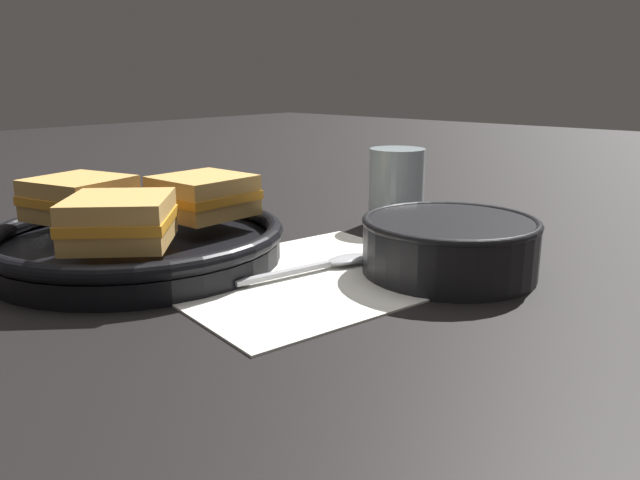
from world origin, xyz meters
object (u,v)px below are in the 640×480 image
(skillet, at_px, (139,243))
(drinking_glass, at_px, (396,187))
(sandwich_near_right, at_px, (203,196))
(spoon, at_px, (331,263))
(sandwich_far_left, at_px, (80,198))
(sandwich_near_left, at_px, (120,220))
(soup_bowl, at_px, (449,242))

(skillet, bearing_deg, drinking_glass, -18.30)
(sandwich_near_right, xyz_separation_m, drinking_glass, (0.26, -0.09, -0.01))
(spoon, xyz_separation_m, drinking_glass, (0.22, 0.07, 0.04))
(sandwich_near_right, bearing_deg, sandwich_far_left, 136.87)
(sandwich_far_left, bearing_deg, sandwich_near_right, -43.13)
(spoon, bearing_deg, sandwich_near_left, 157.17)
(skillet, height_order, sandwich_near_left, sandwich_near_left)
(soup_bowl, distance_m, sandwich_near_right, 0.28)
(spoon, distance_m, sandwich_near_right, 0.17)
(soup_bowl, height_order, spoon, soup_bowl)
(skillet, xyz_separation_m, drinking_glass, (0.33, -0.11, 0.03))
(sandwich_near_right, height_order, drinking_glass, drinking_glass)
(spoon, height_order, sandwich_near_right, sandwich_near_right)
(soup_bowl, relative_size, skillet, 0.57)
(soup_bowl, bearing_deg, sandwich_near_right, 112.88)
(spoon, bearing_deg, sandwich_near_right, 116.07)
(sandwich_far_left, relative_size, drinking_glass, 1.14)
(drinking_glass, bearing_deg, sandwich_far_left, 152.40)
(skillet, height_order, drinking_glass, drinking_glass)
(spoon, bearing_deg, sandwich_far_left, 131.12)
(sandwich_near_left, relative_size, sandwich_near_right, 1.37)
(spoon, distance_m, sandwich_near_left, 0.22)
(sandwich_near_left, xyz_separation_m, drinking_glass, (0.39, -0.05, -0.01))
(soup_bowl, bearing_deg, spoon, 125.53)
(sandwich_far_left, bearing_deg, soup_bowl, -59.29)
(sandwich_near_left, bearing_deg, spoon, -35.26)
(soup_bowl, relative_size, spoon, 1.11)
(soup_bowl, distance_m, skillet, 0.33)
(sandwich_near_left, height_order, sandwich_far_left, same)
(sandwich_near_left, bearing_deg, soup_bowl, -42.29)
(spoon, height_order, sandwich_far_left, sandwich_far_left)
(sandwich_far_left, bearing_deg, sandwich_near_left, -103.13)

